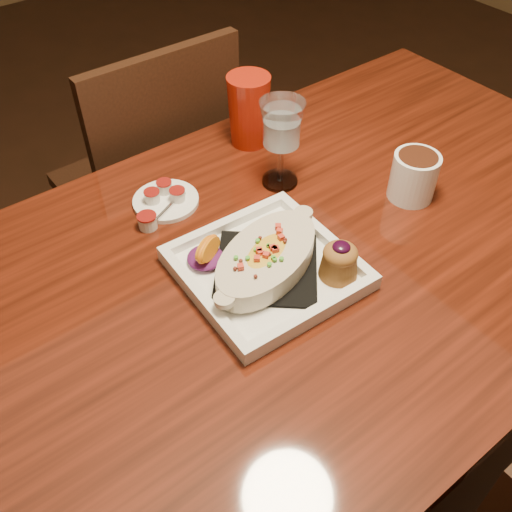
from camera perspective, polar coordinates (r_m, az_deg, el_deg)
floor at (r=1.67m, az=3.72°, el=-17.74°), size 7.00×7.00×0.00m
table at (r=1.13m, az=5.23°, el=-2.36°), size 1.50×0.90×0.75m
chair_far at (r=1.62m, az=-10.08°, el=7.19°), size 0.42×0.42×0.93m
plate at (r=0.98m, az=1.60°, el=-0.62°), size 0.29×0.29×0.08m
coffee_mug at (r=1.18m, az=15.57°, el=7.92°), size 0.13×0.09×0.10m
goblet at (r=1.13m, az=2.59°, el=12.58°), size 0.09×0.09×0.19m
saucer at (r=1.15m, az=-9.03°, el=5.66°), size 0.13×0.13×0.09m
creamer_loose at (r=1.10m, az=-10.81°, el=3.44°), size 0.04×0.04×0.03m
red_tumbler at (r=1.28m, az=-0.72°, el=14.33°), size 0.10×0.10×0.16m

